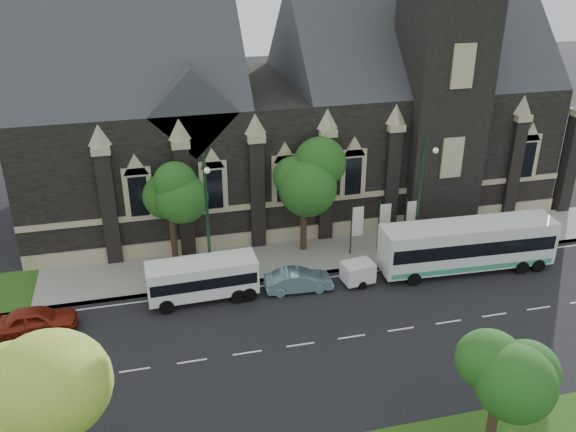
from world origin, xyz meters
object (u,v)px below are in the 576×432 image
object	(u,v)px
tree_walk_right	(306,173)
tree_walk_left	(172,187)
banner_flag_right	(409,219)
car_far_red	(36,320)
tour_coach	(468,245)
box_trailer	(358,272)
sedan	(299,280)
street_lamp_mid	(208,216)
banner_flag_left	(355,225)
tree_park_east	(503,368)
tree_park_near	(38,397)
banner_flag_center	(383,222)
shuttle_bus	(203,277)
street_lamp_near	(421,194)

from	to	relation	value
tree_walk_right	tree_walk_left	world-z (taller)	tree_walk_right
banner_flag_right	car_far_red	xyz separation A→B (m)	(-24.58, -4.17, -1.61)
tour_coach	box_trailer	bearing A→B (deg)	-177.71
box_trailer	sedan	size ratio (longest dim) A/B	0.67
street_lamp_mid	sedan	distance (m)	7.10
tour_coach	banner_flag_left	bearing A→B (deg)	153.23
tree_park_east	banner_flag_right	size ratio (longest dim) A/B	1.57
tree_park_near	banner_flag_center	xyz separation A→B (m)	(20.06, 17.77, -4.03)
tree_walk_right	banner_flag_left	distance (m)	4.92
tree_park_near	banner_flag_left	distance (m)	25.65
tree_park_near	banner_flag_right	size ratio (longest dim) A/B	2.14
car_far_red	tree_walk_left	bearing A→B (deg)	-56.21
street_lamp_mid	shuttle_bus	bearing A→B (deg)	-120.16
banner_flag_center	sedan	world-z (taller)	banner_flag_center
tree_park_near	banner_flag_right	xyz separation A→B (m)	(22.06, 17.77, -4.03)
shuttle_bus	box_trailer	size ratio (longest dim) A/B	2.35
banner_flag_right	tour_coach	distance (m)	4.53
tree_park_near	tour_coach	distance (m)	28.75
street_lamp_mid	car_far_red	world-z (taller)	street_lamp_mid
banner_flag_right	box_trailer	size ratio (longest dim) A/B	1.39
tree_walk_left	banner_flag_left	size ratio (longest dim) A/B	1.91
tree_walk_left	street_lamp_mid	size ratio (longest dim) A/B	0.85
tree_park_east	tour_coach	world-z (taller)	tree_park_east
tree_park_east	street_lamp_mid	distance (m)	19.32
tree_park_near	tree_walk_left	world-z (taller)	tree_park_near
tree_park_near	banner_flag_left	xyz separation A→B (m)	(18.06, 17.77, -4.03)
banner_flag_left	banner_flag_right	world-z (taller)	same
tree_walk_left	tree_park_east	bearing A→B (deg)	-59.13
street_lamp_mid	banner_flag_left	bearing A→B (deg)	10.50
car_far_red	banner_flag_right	bearing A→B (deg)	-81.24
tree_walk_right	banner_flag_center	bearing A→B (deg)	-18.64
tree_walk_left	box_trailer	size ratio (longest dim) A/B	2.65
tree_walk_left	car_far_red	distance (m)	11.46
tree_park_east	tree_walk_right	size ratio (longest dim) A/B	0.81
tour_coach	box_trailer	xyz separation A→B (m)	(-7.64, 0.02, -1.01)
shuttle_bus	tree_walk_right	bearing A→B (deg)	29.22
tour_coach	box_trailer	size ratio (longest dim) A/B	4.09
street_lamp_near	banner_flag_left	bearing A→B (deg)	152.82
street_lamp_near	box_trailer	size ratio (longest dim) A/B	3.12
tour_coach	tree_park_near	bearing A→B (deg)	-147.80
tree_park_east	banner_flag_right	world-z (taller)	tree_park_east
street_lamp_near	banner_flag_right	bearing A→B (deg)	81.44
tree_walk_right	box_trailer	size ratio (longest dim) A/B	2.70
tree_park_east	banner_flag_right	xyz separation A→B (m)	(4.11, 18.32, -2.24)
tree_park_east	shuttle_bus	bearing A→B (deg)	125.25
tree_park_near	street_lamp_mid	size ratio (longest dim) A/B	0.95
banner_flag_left	street_lamp_mid	bearing A→B (deg)	-169.50
tree_park_east	sedan	size ratio (longest dim) A/B	1.47
sedan	banner_flag_right	bearing A→B (deg)	-65.88
shuttle_bus	car_far_red	size ratio (longest dim) A/B	1.50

